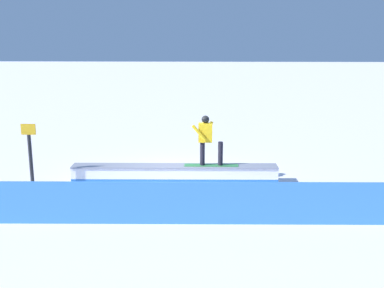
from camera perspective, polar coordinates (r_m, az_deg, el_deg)
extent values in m
plane|color=white|center=(13.91, -2.10, -4.77)|extent=(120.00, 120.00, 0.00)
cube|color=white|center=(13.83, -2.11, -3.77)|extent=(6.01, 0.58, 0.50)
cube|color=blue|center=(13.87, -2.10, -4.27)|extent=(6.02, 0.59, 0.12)
cube|color=gray|center=(13.75, -2.12, -2.69)|extent=(6.01, 0.64, 0.04)
cube|color=#328043|center=(13.74, 2.36, -2.59)|extent=(1.57, 0.29, 0.01)
cylinder|color=black|center=(13.65, 1.27, -1.15)|extent=(0.14, 0.14, 0.69)
cylinder|color=black|center=(13.65, 3.47, -1.17)|extent=(0.14, 0.14, 0.69)
cube|color=yellow|center=(13.50, 1.63, 1.40)|extent=(0.40, 0.24, 0.55)
sphere|color=black|center=(13.43, 1.64, 3.00)|extent=(0.22, 0.22, 0.22)
cylinder|color=yellow|center=(13.34, 0.86, 1.37)|extent=(0.43, 0.09, 0.47)
cylinder|color=yellow|center=(13.66, 2.05, 1.65)|extent=(0.26, 0.09, 0.55)
cube|color=#3A7EDF|center=(10.89, -3.15, -7.17)|extent=(12.99, 0.31, 1.01)
cylinder|color=#262628|center=(13.77, -18.95, -2.19)|extent=(0.10, 0.10, 1.61)
cube|color=yellow|center=(13.56, -19.25, 1.70)|extent=(0.40, 0.04, 0.30)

